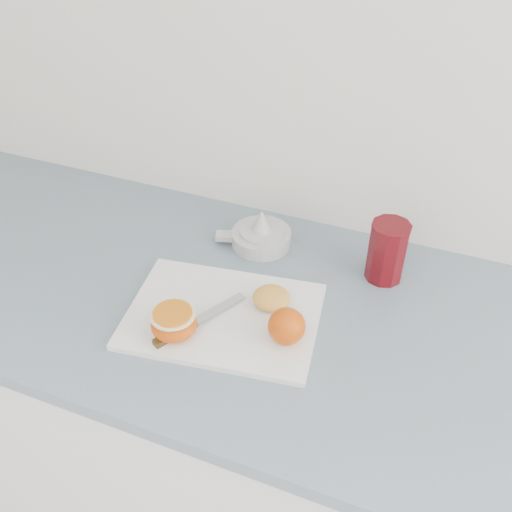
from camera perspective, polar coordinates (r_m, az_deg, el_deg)
The scene contains 8 objects.
counter at distance 1.41m, azimuth 2.40°, elevation -18.56°, with size 2.50×0.64×0.89m.
cutting_board at distance 1.05m, azimuth -3.31°, elevation -6.00°, with size 0.35×0.25×0.01m, color white.
whole_orange at distance 0.98m, azimuth 3.08°, elevation -7.02°, with size 0.07×0.07×0.07m.
half_orange at distance 1.01m, azimuth -8.22°, elevation -6.63°, with size 0.08×0.08×0.05m.
squeezed_shell at distance 1.06m, azimuth 1.54°, elevation -4.18°, with size 0.07×0.07×0.03m.
paring_knife at distance 1.02m, azimuth -7.28°, elevation -7.20°, with size 0.11×0.18×0.01m.
citrus_juicer at distance 1.21m, azimuth 0.47°, elevation 2.11°, with size 0.16×0.13×0.09m.
red_tumbler at distance 1.14m, azimuth 12.95°, elevation 0.25°, with size 0.08×0.08×0.13m.
Camera 1 is at (0.28, 0.97, 1.63)m, focal length 40.00 mm.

